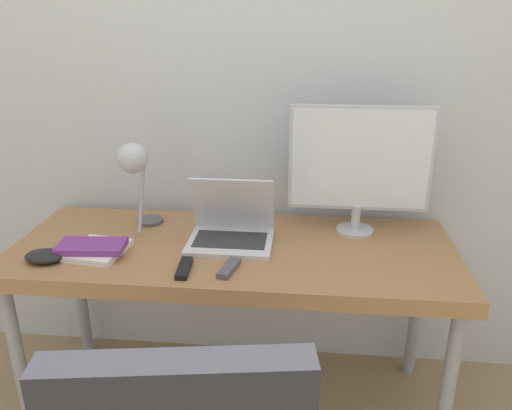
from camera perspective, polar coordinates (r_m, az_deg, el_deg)
name	(u,v)px	position (r m, az deg, el deg)	size (l,w,h in m)	color
wall_back	(244,81)	(2.11, -1.33, 14.02)	(8.00, 0.05, 2.60)	silver
desk	(233,261)	(1.92, -2.59, -6.39)	(1.66, 0.65, 0.74)	#996B42
laptop	(231,229)	(1.90, -2.86, -2.78)	(0.32, 0.26, 0.25)	silver
monitor	(360,163)	(1.95, 11.79, 4.71)	(0.54, 0.15, 0.50)	#B7B7BC
desk_lamp	(135,167)	(1.94, -13.66, 4.25)	(0.12, 0.25, 0.38)	#4C4C51
book_stack	(95,249)	(1.91, -17.91, -4.76)	(0.25, 0.22, 0.05)	silver
tv_remote	(184,268)	(1.73, -8.21, -7.16)	(0.05, 0.14, 0.02)	black
media_remote	(229,268)	(1.71, -3.11, -7.23)	(0.07, 0.14, 0.02)	#4C4C51
game_controller	(44,256)	(1.92, -23.03, -5.40)	(0.14, 0.10, 0.04)	black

